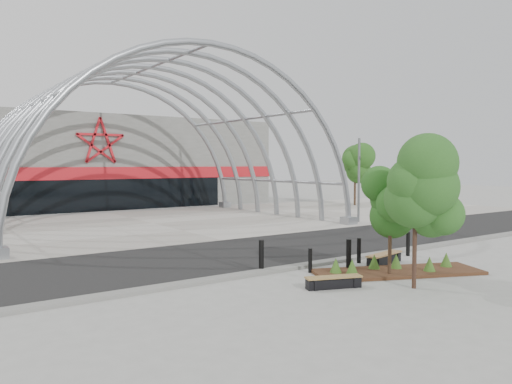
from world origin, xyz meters
The scene contains 18 objects.
ground centered at (0.00, 0.00, 0.00)m, with size 140.00×140.00×0.00m, color gray.
road centered at (0.00, 3.50, 0.01)m, with size 140.00×7.00×0.02m, color black.
forecourt centered at (0.00, 15.50, 0.02)m, with size 60.00×17.00×0.04m, color #9D988E.
kerb centered at (0.00, -0.25, 0.06)m, with size 60.00×0.50×0.12m, color slate.
arena_building centered at (0.00, 33.45, 3.99)m, with size 34.00×15.24×8.00m.
vault_canopy centered at (0.00, 15.50, 0.02)m, with size 20.80×15.80×20.36m.
planting_bed centered at (1.17, -2.93, 0.15)m, with size 6.19×3.99×0.63m.
signal_pole centered at (11.41, 8.50, 2.90)m, with size 0.27×0.79×5.55m.
street_tree_0 centered at (-0.06, -4.65, 3.06)m, with size 1.87×1.87×4.26m.
street_tree_1 centered at (0.56, -3.17, 2.65)m, with size 1.56×1.56×3.70m.
bench_0 centered at (-2.10, -3.21, 0.18)m, with size 1.83×0.99×0.38m.
bench_1 centered at (2.11, -1.62, 0.21)m, with size 2.08×0.84×0.43m.
bollard_0 centered at (-2.56, 0.02, 0.57)m, with size 0.18×0.18×1.14m, color black.
bollard_1 centered at (-1.23, -1.12, 0.44)m, with size 0.14×0.14×0.87m, color black.
bollard_2 centered at (1.48, -0.90, 0.49)m, with size 0.16×0.16×0.97m, color black.
bollard_3 centered at (0.14, -1.66, 0.57)m, with size 0.18×0.18×1.14m, color black.
bollard_4 centered at (4.29, -1.03, 0.51)m, with size 0.16×0.16×1.01m, color black.
bg_tree_1 centered at (21.00, 18.00, 4.25)m, with size 2.70×2.70×5.91m.
Camera 1 is at (-12.90, -14.38, 3.88)m, focal length 35.00 mm.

